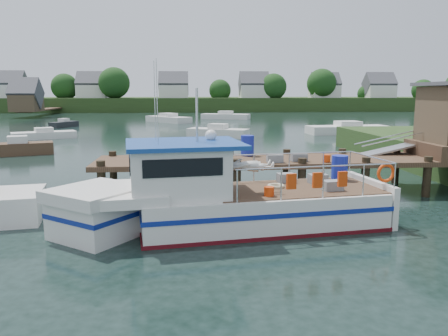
{
  "coord_description": "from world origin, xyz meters",
  "views": [
    {
      "loc": [
        -2.35,
        -17.32,
        4.06
      ],
      "look_at": [
        -1.0,
        -1.5,
        1.3
      ],
      "focal_mm": 35.0,
      "sensor_mm": 36.0,
      "label": 1
    }
  ],
  "objects": [
    {
      "name": "ground_plane",
      "position": [
        0.0,
        0.0,
        0.0
      ],
      "size": [
        160.0,
        160.0,
        0.0
      ],
      "primitive_type": "plane",
      "color": "black"
    },
    {
      "name": "far_shore",
      "position": [
        0.01,
        82.37,
        2.1
      ],
      "size": [
        140.0,
        42.55,
        9.22
      ],
      "color": "#273F1A",
      "rests_on": "ground"
    },
    {
      "name": "dock",
      "position": [
        6.51,
        0.01,
        2.24
      ],
      "size": [
        16.6,
        3.0,
        4.78
      ],
      "color": "#493322",
      "rests_on": "ground"
    },
    {
      "name": "lobster_boat",
      "position": [
        -1.36,
        -4.63,
        0.9
      ],
      "size": [
        10.46,
        4.17,
        4.97
      ],
      "rotation": [
        0.0,
        0.0,
        0.14
      ],
      "color": "silver",
      "rests_on": "ground"
    },
    {
      "name": "moored_rowboat",
      "position": [
        -13.41,
        12.14,
        0.46
      ],
      "size": [
        4.53,
        2.78,
        1.25
      ],
      "rotation": [
        0.0,
        0.0,
        -0.19
      ],
      "color": "#493322",
      "rests_on": "ground"
    },
    {
      "name": "moored_far",
      "position": [
        3.64,
        49.75,
        0.46
      ],
      "size": [
        7.69,
        4.76,
        1.24
      ],
      "rotation": [
        0.0,
        0.0,
        -0.08
      ],
      "color": "silver",
      "rests_on": "ground"
    },
    {
      "name": "moored_a",
      "position": [
        -14.95,
        22.45,
        0.36
      ],
      "size": [
        5.6,
        3.81,
        0.98
      ],
      "rotation": [
        0.0,
        0.0,
        0.07
      ],
      "color": "silver",
      "rests_on": "ground"
    },
    {
      "name": "moored_b",
      "position": [
        0.5,
        22.5,
        0.45
      ],
      "size": [
        5.81,
        4.11,
        1.22
      ],
      "rotation": [
        0.0,
        0.0,
        0.16
      ],
      "color": "silver",
      "rests_on": "ground"
    },
    {
      "name": "moored_c",
      "position": [
        13.52,
        24.63,
        0.47
      ],
      "size": [
        8.14,
        3.33,
        1.26
      ],
      "rotation": [
        0.0,
        0.0,
        -0.09
      ],
      "color": "silver",
      "rests_on": "ground"
    },
    {
      "name": "moored_d",
      "position": [
        -4.86,
        43.09,
        0.46
      ],
      "size": [
        6.57,
        7.29,
        1.25
      ],
      "rotation": [
        0.0,
        0.0,
        0.16
      ],
      "color": "silver",
      "rests_on": "ground"
    },
    {
      "name": "moored_e",
      "position": [
        -16.78,
        35.66,
        0.38
      ],
      "size": [
        2.78,
        3.89,
        1.03
      ],
      "rotation": [
        0.0,
        0.0,
        -0.29
      ],
      "color": "black",
      "rests_on": "ground"
    }
  ]
}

